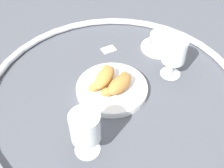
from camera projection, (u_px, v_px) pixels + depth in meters
name	position (u px, v px, depth m)	size (l,w,h in m)	color
ground_plane	(115.00, 93.00, 0.88)	(2.20, 2.20, 0.00)	#4C4F56
table_chrome_rim	(115.00, 90.00, 0.87)	(0.82, 0.82, 0.02)	silver
pastry_plate	(112.00, 88.00, 0.88)	(0.23, 0.23, 0.02)	white
croissant_large	(119.00, 84.00, 0.85)	(0.13, 0.09, 0.04)	#BC7A38
croissant_small	(104.00, 78.00, 0.87)	(0.14, 0.07, 0.04)	#CC893D
coffee_cup_near	(159.00, 42.00, 1.03)	(0.14, 0.14, 0.06)	white
juice_glass_left	(174.00, 52.00, 0.88)	(0.08, 0.08, 0.14)	white
juice_glass_right	(86.00, 129.00, 0.67)	(0.08, 0.08, 0.14)	white
sugar_packet	(109.00, 49.00, 1.04)	(0.05, 0.03, 0.01)	white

